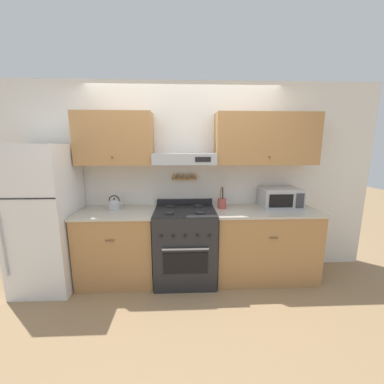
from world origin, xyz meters
name	(u,v)px	position (x,y,z in m)	size (l,w,h in m)	color
ground_plane	(186,292)	(0.00, 0.00, 0.00)	(16.00, 16.00, 0.00)	#937551
wall_back	(190,167)	(0.07, 0.61, 1.44)	(5.20, 0.46, 2.55)	silver
counter_left	(118,246)	(-0.86, 0.33, 0.46)	(0.96, 0.65, 0.92)	#AD7A47
counter_right	(263,243)	(1.04, 0.33, 0.46)	(1.31, 0.65, 0.92)	#AD7A47
stove_range	(185,245)	(0.00, 0.30, 0.47)	(0.76, 0.70, 1.01)	#232326
refrigerator	(46,217)	(-1.69, 0.26, 0.88)	(0.67, 0.77, 1.75)	white
tea_kettle	(115,204)	(-0.90, 0.42, 0.99)	(0.20, 0.16, 0.19)	#B7B7BC
microwave	(280,198)	(1.26, 0.44, 1.05)	(0.50, 0.38, 0.26)	#ADAFB5
utensil_crock	(222,203)	(0.49, 0.42, 1.00)	(0.11, 0.11, 0.28)	#B24C42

